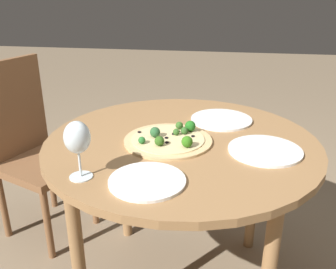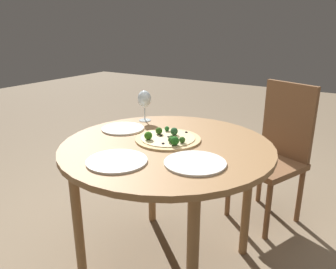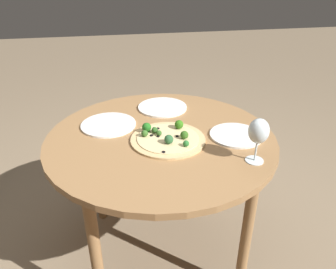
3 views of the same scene
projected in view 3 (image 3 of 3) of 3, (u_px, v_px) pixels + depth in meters
name	position (u px, v px, depth m)	size (l,w,h in m)	color
ground_plane	(162.00, 248.00, 1.88)	(12.00, 12.00, 0.00)	#847056
dining_table	(161.00, 150.00, 1.57)	(1.07, 1.07, 0.74)	olive
pizza	(167.00, 138.00, 1.49)	(0.34, 0.34, 0.06)	tan
wine_glass	(259.00, 132.00, 1.28)	(0.08, 0.08, 0.19)	silver
plate_near	(109.00, 125.00, 1.62)	(0.27, 0.27, 0.01)	white
plate_far	(236.00, 135.00, 1.52)	(0.24, 0.24, 0.01)	white
plate_side	(162.00, 107.00, 1.81)	(0.27, 0.27, 0.01)	white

